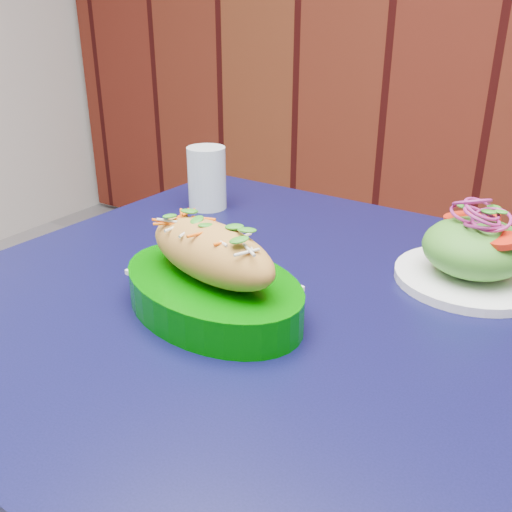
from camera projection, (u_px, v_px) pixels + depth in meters
The scene contains 4 objects.
cafe_table at pixel (265, 347), 0.77m from camera, with size 0.83×0.83×0.75m.
banh_mi_basket at pixel (212, 277), 0.67m from camera, with size 0.29×0.23×0.12m.
salad_plate at pixel (474, 253), 0.75m from camera, with size 0.20×0.20×0.11m.
water_glass at pixel (207, 178), 1.02m from camera, with size 0.07×0.07×0.11m, color silver.
Camera 1 is at (-0.00, 0.76, 1.09)m, focal length 40.00 mm.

